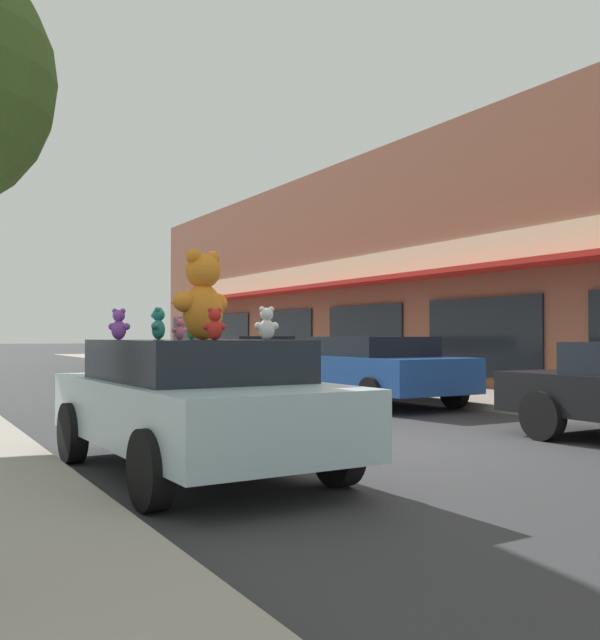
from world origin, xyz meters
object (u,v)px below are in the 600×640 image
Objects in this scene: teddy_bear_purple at (119,325)px; teddy_bear_pink at (180,329)px; teddy_bear_green at (192,328)px; parked_car_far_center at (372,368)px; teddy_bear_red at (215,324)px; teddy_bear_giant at (203,296)px; teddy_bear_white at (267,324)px; teddy_bear_teal at (158,324)px; plush_art_car at (194,400)px; parked_car_far_right at (243,358)px.

teddy_bear_purple is 1.36× the size of teddy_bear_pink.
teddy_bear_green is at bearing -123.51° from teddy_bear_pink.
teddy_bear_pink is 7.27m from parked_car_far_center.
teddy_bear_red is at bearing -135.70° from parked_car_far_center.
teddy_bear_giant is 3.89× the size of teddy_bear_pink.
teddy_bear_white reaches higher than teddy_bear_purple.
teddy_bear_pink is at bearing 118.03° from teddy_bear_teal.
teddy_bear_giant is 0.98m from teddy_bear_green.
teddy_bear_white is 1.38× the size of teddy_bear_pink.
teddy_bear_green is (0.22, 0.90, -0.33)m from teddy_bear_giant.
teddy_bear_giant reaches higher than plush_art_car.
teddy_bear_white is 7.74m from parked_car_far_center.
teddy_bear_giant is 1.00m from teddy_bear_red.
teddy_bear_teal is at bearing 0.76° from teddy_bear_pink.
teddy_bear_red is (-0.70, -0.29, -0.02)m from teddy_bear_white.
teddy_bear_purple is 1.64m from teddy_bear_white.
teddy_bear_green reaches higher than parked_car_far_center.
plush_art_car is 0.95× the size of parked_car_far_center.
teddy_bear_purple reaches higher than plush_art_car.
teddy_bear_green reaches higher than teddy_bear_pink.
teddy_bear_teal reaches higher than teddy_bear_green.
teddy_bear_teal reaches higher than teddy_bear_red.
teddy_bear_purple is at bearing -49.88° from teddy_bear_giant.
teddy_bear_purple is at bearing -145.55° from parked_car_far_center.
plush_art_car is 1.12m from teddy_bear_giant.
teddy_bear_red is at bearing 55.99° from teddy_bear_giant.
teddy_bear_teal reaches higher than plush_art_car.
teddy_bear_red reaches higher than teddy_bear_green.
teddy_bear_green is 11.77m from parked_car_far_right.
teddy_bear_purple is 1.09m from teddy_bear_green.
parked_car_far_center reaches higher than plush_art_car.
teddy_bear_red is at bearing -98.18° from plush_art_car.
teddy_bear_purple reaches higher than teddy_bear_pink.
teddy_bear_giant is 0.22× the size of parked_car_far_right.
parked_car_far_center is at bearing -90.00° from parked_car_far_right.
parked_car_far_center is at bearing 39.35° from plush_art_car.
plush_art_car is at bearing 174.48° from teddy_bear_purple.
teddy_bear_teal is 1.08× the size of teddy_bear_purple.
parked_car_far_center is (5.92, 5.11, 0.01)m from plush_art_car.
teddy_bear_green is at bearing -143.83° from parked_car_far_center.
plush_art_car is 1.15m from teddy_bear_teal.
teddy_bear_white is at bearing 119.54° from teddy_bear_pink.
teddy_bear_giant is 12.69m from parked_car_far_right.
teddy_bear_purple is 0.76m from teddy_bear_pink.
teddy_bear_green is 0.06× the size of parked_car_far_right.
teddy_bear_purple is (-0.62, 0.62, 0.79)m from plush_art_car.
teddy_bear_giant is 2.65× the size of teddy_bear_teal.
teddy_bear_pink is (-0.03, 0.62, -0.35)m from teddy_bear_giant.
teddy_bear_purple is 0.08× the size of parked_car_far_right.
teddy_bear_giant is (0.16, 0.16, 1.10)m from plush_art_car.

